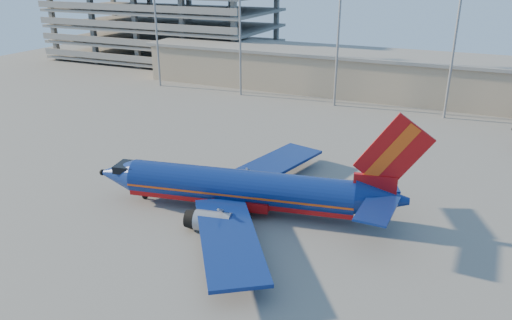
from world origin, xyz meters
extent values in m
plane|color=slate|center=(0.00, 0.00, 0.00)|extent=(220.00, 220.00, 0.00)
cube|color=gray|center=(10.00, 58.00, 4.00)|extent=(120.00, 15.00, 8.00)
cube|color=slate|center=(10.00, 58.00, 8.20)|extent=(122.00, 16.00, 0.60)
cube|color=slate|center=(-62.00, 74.00, 1.00)|extent=(60.00, 30.00, 0.70)
cube|color=slate|center=(-62.00, 74.00, 5.20)|extent=(60.00, 30.00, 0.70)
cube|color=slate|center=(-62.00, 74.00, 9.40)|extent=(60.00, 30.00, 0.70)
cube|color=slate|center=(-62.00, 74.00, 13.60)|extent=(60.00, 30.00, 0.70)
cube|color=slate|center=(-62.00, 87.00, 10.50)|extent=(1.20, 1.20, 21.00)
cylinder|color=gray|center=(-45.00, 46.00, 14.00)|extent=(0.44, 0.44, 28.00)
cylinder|color=gray|center=(-25.00, 46.00, 14.00)|extent=(0.44, 0.44, 28.00)
cylinder|color=gray|center=(-5.00, 46.00, 14.00)|extent=(0.44, 0.44, 28.00)
cylinder|color=gray|center=(15.00, 46.00, 14.00)|extent=(0.44, 0.44, 28.00)
cylinder|color=navy|center=(-2.25, -0.67, 2.79)|extent=(25.11, 8.26, 3.83)
cube|color=#A70D0F|center=(-2.25, -0.67, 1.81)|extent=(24.98, 7.55, 1.34)
cube|color=#D64812|center=(-2.25, -0.67, 2.53)|extent=(25.12, 8.30, 0.23)
cone|color=navy|center=(-16.59, -3.32, 2.79)|extent=(4.97, 4.55, 3.83)
cube|color=black|center=(-15.27, -3.07, 3.78)|extent=(2.93, 3.09, 0.83)
cone|color=navy|center=(12.60, 2.06, 3.16)|extent=(5.98, 4.74, 3.83)
cube|color=#A70D0F|center=(11.79, 1.91, 4.55)|extent=(4.38, 1.35, 2.28)
cube|color=#A70D0F|center=(13.21, 2.18, 8.17)|extent=(7.53, 1.70, 8.25)
cube|color=#D64812|center=(13.01, 2.14, 8.17)|extent=(5.05, 1.34, 6.47)
cube|color=navy|center=(11.56, 5.45, 3.72)|extent=(5.40, 7.30, 0.23)
cube|color=navy|center=(12.83, -1.47, 3.72)|extent=(3.28, 6.70, 0.23)
cube|color=navy|center=(-2.37, 8.56, 1.86)|extent=(8.79, 16.80, 0.36)
cube|color=navy|center=(0.92, -9.34, 1.86)|extent=(13.33, 16.15, 0.36)
cube|color=#A70D0F|center=(-1.74, -0.58, 1.40)|extent=(6.83, 5.09, 1.03)
cylinder|color=gray|center=(-4.45, 4.39, 1.19)|extent=(4.06, 2.81, 2.17)
cylinder|color=gray|center=(-2.50, -6.19, 1.19)|extent=(4.06, 2.81, 2.17)
cylinder|color=gray|center=(-13.44, -2.73, 0.57)|extent=(0.29, 0.29, 1.14)
cylinder|color=black|center=(-13.44, -2.73, 0.33)|extent=(0.70, 0.37, 0.66)
cylinder|color=black|center=(-1.21, 2.25, 0.43)|extent=(0.96, 0.72, 0.87)
cylinder|color=black|center=(-0.24, -3.04, 0.43)|extent=(0.96, 0.72, 0.87)
camera|label=1|loc=(19.86, -44.83, 25.46)|focal=35.00mm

